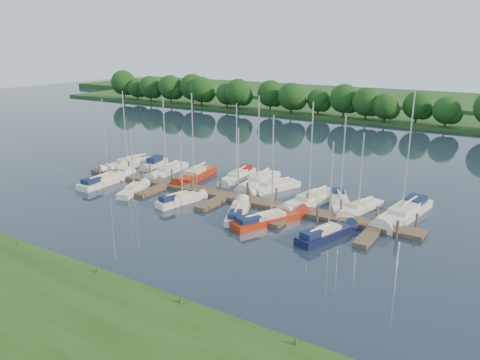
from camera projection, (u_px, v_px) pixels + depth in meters
The scene contains 24 objects.
ground at pixel (180, 221), 43.15m from camera, with size 260.00×260.00×0.00m, color #192232.
near_bank at pixel (22, 296), 30.08m from camera, with size 90.00×10.00×0.50m, color #204112.
dock at pixel (224, 198), 49.03m from camera, with size 40.00×6.00×0.40m.
mooring_pilings at pixel (229, 191), 49.83m from camera, with size 38.24×2.84×2.00m.
far_shore at pixel (393, 114), 104.01m from camera, with size 180.00×30.00×0.60m, color #23481B.
distant_hill at pixel (418, 100), 124.20m from camera, with size 220.00×40.00×1.40m, color #2E5224.
treeline at pixel (371, 103), 93.33m from camera, with size 146.65×9.34×8.25m.
sailboat_n_0 at pixel (130, 165), 61.44m from camera, with size 3.91×8.00×10.39m.
motorboat at pixel (154, 164), 61.73m from camera, with size 2.41×5.27×1.61m.
sailboat_n_2 at pixel (167, 171), 58.62m from camera, with size 2.80×7.87×9.84m.
sailboat_n_3 at pixel (195, 177), 56.26m from camera, with size 2.92×8.36×10.75m.
sailboat_n_4 at pixel (238, 176), 56.20m from camera, with size 2.47×7.49×9.45m.
sailboat_n_5 at pixel (259, 182), 54.00m from camera, with size 2.47×8.35×10.69m.
sailboat_n_6 at pixel (274, 188), 52.09m from camera, with size 3.91×6.68×8.76m.
sailboat_n_7 at pixel (311, 202), 47.57m from camera, with size 3.44×8.55×10.86m.
sailboat_n_8 at pixel (340, 204), 46.90m from camera, with size 4.60×7.33×9.58m.
sailboat_n_9 at pixel (360, 209), 45.63m from camera, with size 3.00×6.31×8.11m.
sailboat_n_10 at pixel (404, 213), 44.20m from camera, with size 3.53×9.78×12.20m.
sailboat_s_0 at pixel (106, 181), 54.41m from camera, with size 2.07×7.92×10.10m.
sailboat_s_1 at pixel (133, 190), 51.15m from camera, with size 2.76×5.69×7.42m.
sailboat_s_2 at pixel (180, 201), 47.72m from camera, with size 2.51×5.85×7.69m.
sailboat_s_3 at pixel (238, 213), 44.45m from camera, with size 3.84×6.69×8.71m.
sailboat_s_4 at pixel (268, 220), 42.66m from camera, with size 4.67×7.67×9.95m.
sailboat_s_5 at pixel (325, 235), 39.38m from camera, with size 3.27×6.68×8.62m.
Camera 1 is at (26.04, -31.17, 16.07)m, focal length 35.00 mm.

